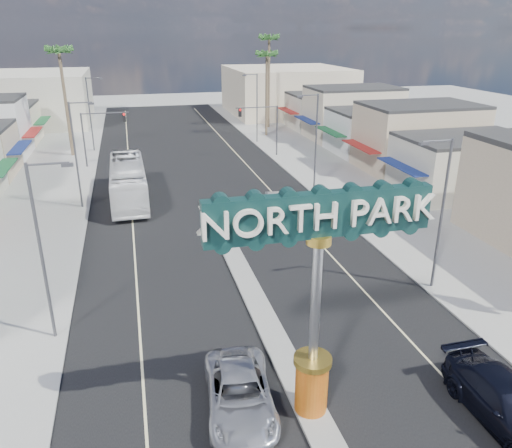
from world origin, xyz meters
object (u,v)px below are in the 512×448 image
traffic_signal_right (262,121)px  streetlight_l_mid (77,150)px  palm_right_mid (267,59)px  streetlight_l_far (91,111)px  palm_left_far (59,56)px  traffic_signal_left (100,128)px  car_parked_left (133,203)px  car_parked_right (278,203)px  streetlight_r_mid (314,137)px  streetlight_r_far (256,105)px  streetlight_l_near (44,245)px  streetlight_r_near (440,208)px  suv_left (240,394)px  suv_right (508,404)px  gateway_sign (317,281)px  city_bus (128,181)px  palm_right_far (269,43)px

traffic_signal_right → streetlight_l_mid: (-19.62, -13.99, 0.79)m
traffic_signal_right → palm_right_mid: 14.10m
streetlight_l_far → palm_left_far: 7.21m
traffic_signal_left → traffic_signal_right: 18.37m
car_parked_left → car_parked_right: car_parked_right is taller
streetlight_l_far → streetlight_r_mid: same height
traffic_signal_right → streetlight_r_far: size_ratio=0.67×
streetlight_l_near → car_parked_right: (15.93, 15.14, -4.34)m
streetlight_l_far → streetlight_r_near: 46.90m
traffic_signal_right → streetlight_r_far: bearing=81.1°
streetlight_l_mid → streetlight_l_near: bearing=-90.0°
streetlight_l_near → car_parked_right: 22.40m
streetlight_l_mid → traffic_signal_left: bearing=84.9°
traffic_signal_right → suv_left: bearing=-106.1°
streetlight_l_far → streetlight_r_far: same height
streetlight_r_near → suv_left: bearing=-151.3°
streetlight_l_near → suv_left: 11.37m
suv_right → palm_left_far: bearing=111.5°
suv_left → gateway_sign: bearing=-10.3°
streetlight_l_mid → city_bus: streetlight_l_mid is taller
palm_left_far → suv_left: palm_left_far is taller
traffic_signal_right → car_parked_right: (-3.68, -18.85, -3.54)m
city_bus → suv_right: bearing=-66.9°
traffic_signal_left → traffic_signal_right: (18.37, 0.00, 0.00)m
palm_right_far → palm_right_mid: bearing=-108.4°
traffic_signal_left → car_parked_right: size_ratio=1.35×
car_parked_left → car_parked_right: (11.83, -3.14, 0.02)m
palm_right_far → car_parked_left: palm_right_far is taller
gateway_sign → palm_left_far: size_ratio=0.70×
streetlight_r_far → city_bus: size_ratio=0.71×
palm_left_far → palm_right_mid: bearing=13.0°
streetlight_l_far → palm_left_far: bearing=-142.1°
gateway_sign → palm_right_far: (15.00, 60.02, 6.46)m
traffic_signal_left → car_parked_left: 16.36m
suv_left → palm_right_far: bearing=79.7°
streetlight_l_near → streetlight_r_mid: 28.90m
suv_right → traffic_signal_right: bearing=87.1°
suv_right → streetlight_r_far: bearing=86.1°
streetlight_l_near → palm_right_far: 58.35m
traffic_signal_left → streetlight_l_far: 8.14m
palm_right_mid → traffic_signal_right: bearing=-107.6°
palm_left_far → palm_right_far: palm_right_far is taller
streetlight_l_far → streetlight_r_near: (20.87, -42.00, 0.00)m
car_parked_right → streetlight_r_far: bearing=87.1°
gateway_sign → car_parked_left: gateway_sign is taller
gateway_sign → traffic_signal_right: gateway_sign is taller
streetlight_l_near → streetlight_r_far: same height
suv_left → suv_right: 10.47m
gateway_sign → suv_left: (-2.74, 0.82, -5.14)m
gateway_sign → traffic_signal_left: (-9.18, 42.02, -1.65)m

